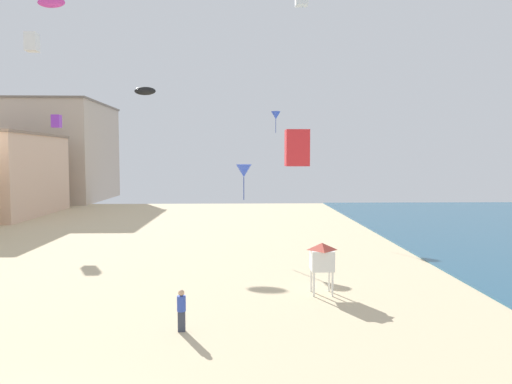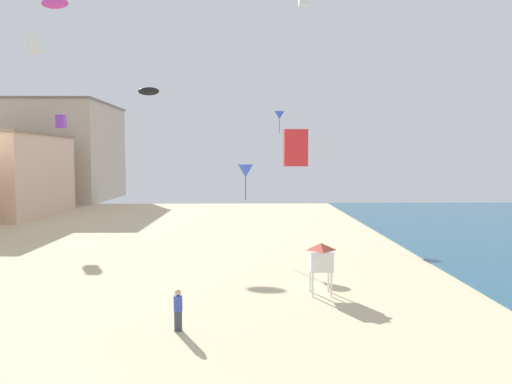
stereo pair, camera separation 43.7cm
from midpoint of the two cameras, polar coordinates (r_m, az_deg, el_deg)
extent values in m
cube|color=#C6B29E|center=(83.56, -22.25, 4.26)|extent=(17.07, 19.02, 14.90)
cube|color=slate|center=(83.98, -22.39, 9.46)|extent=(17.41, 19.40, 0.30)
cube|color=#383D4C|center=(19.67, -8.46, -14.72)|extent=(0.28, 0.18, 0.80)
cylinder|color=#334CB2|center=(19.46, -8.48, -12.77)|extent=(0.34, 0.34, 0.60)
sphere|color=tan|center=(19.34, -8.49, -11.57)|extent=(0.24, 0.24, 0.24)
cylinder|color=white|center=(24.02, 7.20, -10.73)|extent=(0.10, 0.10, 1.20)
cylinder|color=white|center=(24.16, 9.35, -10.66)|extent=(0.10, 0.10, 1.20)
cylinder|color=white|center=(24.88, 6.91, -10.20)|extent=(0.10, 0.10, 1.20)
cylinder|color=white|center=(25.02, 8.98, -10.15)|extent=(0.10, 0.10, 1.20)
cube|color=white|center=(24.26, 8.13, -7.92)|extent=(1.10, 1.10, 1.00)
pyramid|color=#D14C3D|center=(24.13, 8.15, -6.35)|extent=(1.10, 1.10, 0.35)
cube|color=red|center=(22.15, 5.19, 5.16)|extent=(1.05, 1.05, 1.64)
cone|color=blue|center=(49.21, 3.01, 8.97)|extent=(0.94, 0.94, 0.77)
cylinder|color=#233995|center=(49.13, 3.01, 7.72)|extent=(0.05, 0.05, 1.37)
ellipsoid|color=#DB3D9E|center=(41.83, -22.22, 19.79)|extent=(2.05, 0.57, 0.80)
ellipsoid|color=black|center=(46.48, -12.20, 11.47)|extent=(1.94, 0.54, 0.76)
cube|color=purple|center=(48.53, -21.66, 7.70)|extent=(0.75, 0.75, 1.17)
cube|color=white|center=(39.21, -24.15, 15.66)|extent=(0.82, 0.82, 1.29)
cone|color=blue|center=(34.62, -0.87, 2.50)|extent=(1.11, 1.11, 0.91)
cylinder|color=#233995|center=(34.68, -0.87, 0.41)|extent=(0.06, 0.06, 1.62)
camera|label=1|loc=(0.22, -89.54, 0.03)|focal=34.12mm
camera|label=2|loc=(0.22, 90.46, -0.03)|focal=34.12mm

